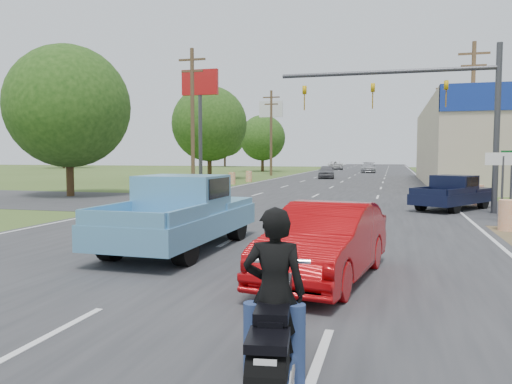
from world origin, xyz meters
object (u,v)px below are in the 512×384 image
(red_convertible, at_px, (325,243))
(distant_car_silver, at_px, (368,167))
(blue_pickup, at_px, (183,212))
(navy_pickup, at_px, (454,192))
(distant_car_grey, at_px, (326,172))
(motorcycle, at_px, (274,340))
(distant_car_white, at_px, (335,165))
(rider, at_px, (274,303))

(red_convertible, bearing_deg, distant_car_silver, 100.77)
(blue_pickup, xyz_separation_m, navy_pickup, (7.90, 11.75, -0.19))
(red_convertible, height_order, distant_car_grey, red_convertible)
(red_convertible, distance_m, motorcycle, 4.67)
(red_convertible, xyz_separation_m, navy_pickup, (3.90, 14.10, 0.04))
(distant_car_white, bearing_deg, navy_pickup, 92.21)
(navy_pickup, distance_m, distant_car_grey, 29.72)
(motorcycle, distance_m, navy_pickup, 19.15)
(motorcycle, relative_size, distant_car_white, 0.46)
(blue_pickup, distance_m, distant_car_grey, 40.00)
(distant_car_grey, bearing_deg, motorcycle, -89.53)
(rider, distance_m, blue_pickup, 8.06)
(red_convertible, bearing_deg, distant_car_grey, 106.18)
(rider, height_order, distant_car_grey, rider)
(distant_car_grey, xyz_separation_m, distant_car_white, (-2.60, 31.83, 0.03))
(distant_car_silver, bearing_deg, motorcycle, -89.91)
(red_convertible, bearing_deg, distant_car_white, 105.07)
(rider, relative_size, distant_car_grey, 0.44)
(rider, bearing_deg, red_convertible, -97.43)
(distant_car_grey, relative_size, distant_car_white, 0.78)
(distant_car_grey, height_order, distant_car_white, distant_car_white)
(motorcycle, xyz_separation_m, distant_car_silver, (-2.05, 65.49, 0.19))
(motorcycle, height_order, navy_pickup, navy_pickup)
(red_convertible, distance_m, distant_car_silver, 60.85)
(distant_car_grey, bearing_deg, distant_car_silver, 73.31)
(distant_car_silver, bearing_deg, red_convertible, -89.85)
(red_convertible, relative_size, distant_car_grey, 1.10)
(rider, height_order, blue_pickup, blue_pickup)
(red_convertible, relative_size, distant_car_silver, 0.90)
(distant_car_grey, bearing_deg, navy_pickup, -77.96)
(distant_car_silver, bearing_deg, navy_pickup, -84.55)
(navy_pickup, height_order, distant_car_grey, navy_pickup)
(blue_pickup, distance_m, navy_pickup, 14.16)
(red_convertible, relative_size, rider, 2.49)
(distant_car_silver, distance_m, distant_car_white, 14.64)
(distant_car_silver, bearing_deg, distant_car_white, 112.63)
(motorcycle, xyz_separation_m, navy_pickup, (3.81, 18.77, 0.24))
(distant_car_grey, xyz_separation_m, distant_car_silver, (3.43, 18.49, 0.03))
(rider, height_order, navy_pickup, rider)
(red_convertible, height_order, blue_pickup, blue_pickup)
(navy_pickup, bearing_deg, rider, -69.71)
(navy_pickup, relative_size, distant_car_grey, 1.20)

